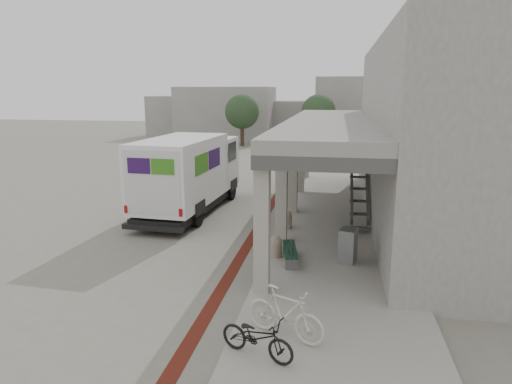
% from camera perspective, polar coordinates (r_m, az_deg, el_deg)
% --- Properties ---
extents(ground, '(120.00, 120.00, 0.00)m').
position_cam_1_polar(ground, '(15.65, -4.81, -6.66)').
color(ground, slate).
rests_on(ground, ground).
extents(bike_lane_stripe, '(0.35, 40.00, 0.01)m').
position_cam_1_polar(bike_lane_stripe, '(17.29, 0.11, -4.71)').
color(bike_lane_stripe, '#531A10').
rests_on(bike_lane_stripe, ground).
extents(sidewalk, '(4.40, 28.00, 0.12)m').
position_cam_1_polar(sidewalk, '(15.14, 10.10, -7.24)').
color(sidewalk, gray).
rests_on(sidewalk, ground).
extents(transit_building, '(7.60, 17.00, 7.00)m').
position_cam_1_polar(transit_building, '(19.07, 19.14, 6.65)').
color(transit_building, gray).
rests_on(transit_building, ground).
extents(distant_backdrop, '(28.00, 10.00, 6.50)m').
position_cam_1_polar(distant_backdrop, '(50.65, 2.53, 9.82)').
color(distant_backdrop, gray).
rests_on(distant_backdrop, ground).
extents(tree_left, '(3.20, 3.20, 4.80)m').
position_cam_1_polar(tree_left, '(43.23, -1.76, 9.98)').
color(tree_left, '#38281C').
rests_on(tree_left, ground).
extents(tree_mid, '(3.20, 3.20, 4.80)m').
position_cam_1_polar(tree_mid, '(44.34, 7.81, 9.94)').
color(tree_mid, '#38281C').
rests_on(tree_mid, ground).
extents(tree_right, '(3.20, 3.20, 4.80)m').
position_cam_1_polar(tree_right, '(43.74, 18.42, 9.38)').
color(tree_right, '#38281C').
rests_on(tree_right, ground).
extents(fedex_truck, '(2.82, 7.79, 3.27)m').
position_cam_1_polar(fedex_truck, '(19.65, -8.32, 2.48)').
color(fedex_truck, black).
rests_on(fedex_truck, ground).
extents(bench, '(0.63, 1.72, 0.39)m').
position_cam_1_polar(bench, '(13.84, 4.28, -7.50)').
color(bench, slate).
rests_on(bench, sidewalk).
extents(bollard_near, '(0.44, 0.44, 0.66)m').
position_cam_1_polar(bollard_near, '(14.20, 2.41, -6.74)').
color(bollard_near, gray).
rests_on(bollard_near, sidewalk).
extents(bollard_far, '(0.45, 0.45, 0.67)m').
position_cam_1_polar(bollard_far, '(17.08, 3.79, -3.39)').
color(bollard_far, gray).
rests_on(bollard_far, sidewalk).
extents(utility_cabinet, '(0.59, 0.70, 1.02)m').
position_cam_1_polar(utility_cabinet, '(13.96, 11.41, -6.56)').
color(utility_cabinet, gray).
rests_on(utility_cabinet, sidewalk).
extents(bicycle_black, '(1.67, 1.09, 0.83)m').
position_cam_1_polar(bicycle_black, '(9.16, 0.15, -17.65)').
color(bicycle_black, black).
rests_on(bicycle_black, sidewalk).
extents(bicycle_cream, '(1.88, 1.25, 1.10)m').
position_cam_1_polar(bicycle_cream, '(9.71, 3.65, -14.88)').
color(bicycle_cream, beige).
rests_on(bicycle_cream, sidewalk).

